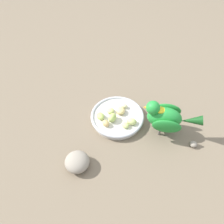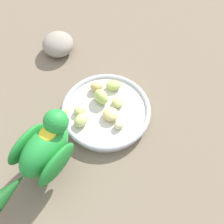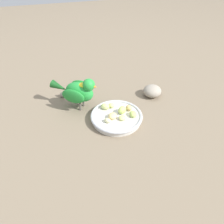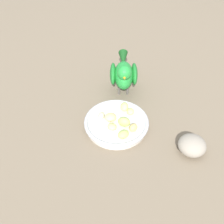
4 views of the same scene
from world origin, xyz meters
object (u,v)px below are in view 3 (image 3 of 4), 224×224
(apple_piece_2, at_px, (108,120))
(apple_piece_5, at_px, (111,105))
(apple_piece_6, at_px, (133,114))
(rock_large, at_px, (152,91))
(apple_piece_1, at_px, (105,106))
(parrot, at_px, (78,91))
(apple_piece_4, at_px, (122,110))
(feeding_bowl, at_px, (116,117))
(apple_piece_3, at_px, (122,118))
(apple_piece_0, at_px, (112,115))
(apple_piece_7, at_px, (129,108))
(pebble_0, at_px, (63,95))

(apple_piece_2, xyz_separation_m, apple_piece_5, (0.08, -0.04, 0.00))
(apple_piece_6, xyz_separation_m, rock_large, (0.13, -0.14, -0.01))
(apple_piece_1, relative_size, parrot, 0.20)
(apple_piece_4, distance_m, apple_piece_6, 0.05)
(feeding_bowl, relative_size, apple_piece_3, 7.05)
(feeding_bowl, distance_m, apple_piece_2, 0.05)
(apple_piece_0, xyz_separation_m, parrot, (0.12, 0.10, 0.05))
(apple_piece_1, xyz_separation_m, apple_piece_6, (-0.07, -0.09, -0.00))
(apple_piece_7, height_order, parrot, parrot)
(apple_piece_1, bearing_deg, pebble_0, 42.17)
(apple_piece_1, xyz_separation_m, apple_piece_2, (-0.08, 0.01, -0.00))
(apple_piece_1, relative_size, apple_piece_3, 1.25)
(apple_piece_2, bearing_deg, rock_large, -60.33)
(feeding_bowl, xyz_separation_m, apple_piece_3, (-0.03, -0.01, 0.01))
(apple_piece_5, distance_m, pebble_0, 0.23)
(apple_piece_1, xyz_separation_m, rock_large, (0.06, -0.22, -0.01))
(apple_piece_0, height_order, apple_piece_5, apple_piece_0)
(apple_piece_3, bearing_deg, feeding_bowl, 27.21)
(apple_piece_7, xyz_separation_m, pebble_0, (0.19, 0.23, -0.02))
(apple_piece_0, height_order, apple_piece_3, apple_piece_0)
(apple_piece_2, xyz_separation_m, apple_piece_3, (-0.00, -0.05, -0.00))
(parrot, bearing_deg, apple_piece_1, 0.80)
(apple_piece_3, height_order, rock_large, rock_large)
(feeding_bowl, height_order, apple_piece_4, apple_piece_4)
(apple_piece_3, distance_m, apple_piece_6, 0.04)
(apple_piece_3, xyz_separation_m, parrot, (0.14, 0.13, 0.05))
(parrot, height_order, rock_large, parrot)
(parrot, bearing_deg, apple_piece_4, -0.81)
(apple_piece_7, bearing_deg, apple_piece_0, 107.63)
(apple_piece_5, bearing_deg, apple_piece_2, 154.75)
(apple_piece_6, distance_m, pebble_0, 0.33)
(apple_piece_4, distance_m, parrot, 0.18)
(apple_piece_0, relative_size, rock_large, 0.45)
(apple_piece_0, height_order, pebble_0, apple_piece_0)
(apple_piece_7, bearing_deg, apple_piece_6, -176.02)
(apple_piece_0, distance_m, parrot, 0.16)
(apple_piece_2, xyz_separation_m, parrot, (0.14, 0.07, 0.05))
(apple_piece_1, distance_m, pebble_0, 0.22)
(apple_piece_6, relative_size, pebble_0, 1.38)
(apple_piece_5, relative_size, apple_piece_7, 0.93)
(apple_piece_2, relative_size, apple_piece_6, 0.77)
(apple_piece_1, bearing_deg, parrot, 53.86)
(apple_piece_5, bearing_deg, pebble_0, 47.43)
(rock_large, bearing_deg, parrot, 88.66)
(apple_piece_3, relative_size, pebble_0, 1.13)
(apple_piece_2, height_order, pebble_0, apple_piece_2)
(apple_piece_6, relative_size, parrot, 0.19)
(apple_piece_6, relative_size, apple_piece_7, 1.21)
(apple_piece_3, distance_m, apple_piece_4, 0.04)
(apple_piece_2, bearing_deg, feeding_bowl, -58.14)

